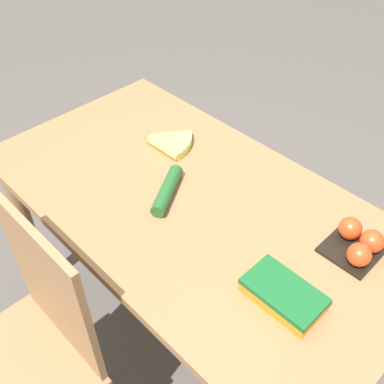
{
  "coord_description": "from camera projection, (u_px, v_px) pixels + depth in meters",
  "views": [
    {
      "loc": [
        -0.72,
        0.71,
        1.72
      ],
      "look_at": [
        0.0,
        0.0,
        0.78
      ],
      "focal_mm": 42.0,
      "sensor_mm": 36.0,
      "label": 1
    }
  ],
  "objects": [
    {
      "name": "dining_table",
      "position": [
        192.0,
        223.0,
        1.47
      ],
      "size": [
        1.39,
        0.76,
        0.75
      ],
      "color": "olive",
      "rests_on": "ground_plane"
    },
    {
      "name": "carrot_bag",
      "position": [
        284.0,
        293.0,
        1.11
      ],
      "size": [
        0.2,
        0.12,
        0.04
      ],
      "color": "orange",
      "rests_on": "dining_table"
    },
    {
      "name": "tomato_pack",
      "position": [
        358.0,
        243.0,
        1.22
      ],
      "size": [
        0.14,
        0.14,
        0.07
      ],
      "color": "black",
      "rests_on": "dining_table"
    },
    {
      "name": "ground_plane",
      "position": [
        192.0,
        326.0,
        1.91
      ],
      "size": [
        12.0,
        12.0,
        0.0
      ],
      "primitive_type": "plane",
      "color": "#4C4742"
    },
    {
      "name": "chair",
      "position": [
        29.0,
        357.0,
        1.28
      ],
      "size": [
        0.42,
        0.4,
        0.96
      ],
      "rotation": [
        0.0,
        0.0,
        3.14
      ],
      "color": "#8E6642",
      "rests_on": "ground_plane"
    },
    {
      "name": "banana_bunch",
      "position": [
        168.0,
        142.0,
        1.59
      ],
      "size": [
        0.16,
        0.15,
        0.03
      ],
      "color": "brown",
      "rests_on": "dining_table"
    },
    {
      "name": "cucumber_near",
      "position": [
        167.0,
        190.0,
        1.4
      ],
      "size": [
        0.14,
        0.2,
        0.04
      ],
      "color": "#1E5123",
      "rests_on": "dining_table"
    }
  ]
}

